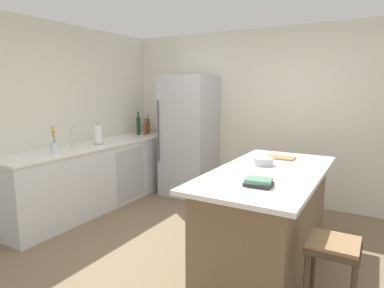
{
  "coord_description": "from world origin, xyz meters",
  "views": [
    {
      "loc": [
        1.44,
        -2.65,
        1.71
      ],
      "look_at": [
        -0.67,
        1.0,
        1.0
      ],
      "focal_mm": 30.59,
      "sensor_mm": 36.0,
      "label": 1
    }
  ],
  "objects_px": {
    "paper_towel_roll": "(98,135)",
    "mixing_bowl": "(263,162)",
    "flower_vase": "(54,146)",
    "cookbook_stack": "(259,182)",
    "olive_oil_bottle": "(148,126)",
    "vinegar_bottle": "(145,128)",
    "sink_faucet": "(72,136)",
    "kitchen_island": "(267,215)",
    "refrigerator": "(189,136)",
    "wine_bottle": "(138,125)",
    "cutting_board": "(280,158)",
    "whiskey_bottle": "(148,128)",
    "bar_stool": "(333,256)"
  },
  "relations": [
    {
      "from": "kitchen_island",
      "to": "sink_faucet",
      "type": "relative_size",
      "value": 6.72
    },
    {
      "from": "kitchen_island",
      "to": "wine_bottle",
      "type": "xyz_separation_m",
      "value": [
        -2.69,
        1.32,
        0.62
      ]
    },
    {
      "from": "paper_towel_roll",
      "to": "wine_bottle",
      "type": "height_order",
      "value": "wine_bottle"
    },
    {
      "from": "kitchen_island",
      "to": "cookbook_stack",
      "type": "xyz_separation_m",
      "value": [
        0.08,
        -0.55,
        0.49
      ]
    },
    {
      "from": "refrigerator",
      "to": "cutting_board",
      "type": "distance_m",
      "value": 1.9
    },
    {
      "from": "whiskey_bottle",
      "to": "vinegar_bottle",
      "type": "bearing_deg",
      "value": -80.69
    },
    {
      "from": "sink_faucet",
      "to": "olive_oil_bottle",
      "type": "bearing_deg",
      "value": 90.56
    },
    {
      "from": "vinegar_bottle",
      "to": "cookbook_stack",
      "type": "bearing_deg",
      "value": -35.89
    },
    {
      "from": "sink_faucet",
      "to": "mixing_bowl",
      "type": "height_order",
      "value": "sink_faucet"
    },
    {
      "from": "flower_vase",
      "to": "cookbook_stack",
      "type": "distance_m",
      "value": 2.64
    },
    {
      "from": "refrigerator",
      "to": "paper_towel_roll",
      "type": "relative_size",
      "value": 6.16
    },
    {
      "from": "bar_stool",
      "to": "cutting_board",
      "type": "bearing_deg",
      "value": 120.17
    },
    {
      "from": "paper_towel_roll",
      "to": "whiskey_bottle",
      "type": "height_order",
      "value": "paper_towel_roll"
    },
    {
      "from": "whiskey_bottle",
      "to": "mixing_bowl",
      "type": "relative_size",
      "value": 1.29
    },
    {
      "from": "refrigerator",
      "to": "kitchen_island",
      "type": "bearing_deg",
      "value": -39.58
    },
    {
      "from": "flower_vase",
      "to": "cookbook_stack",
      "type": "height_order",
      "value": "flower_vase"
    },
    {
      "from": "paper_towel_roll",
      "to": "cookbook_stack",
      "type": "relative_size",
      "value": 1.41
    },
    {
      "from": "flower_vase",
      "to": "vinegar_bottle",
      "type": "relative_size",
      "value": 1.2
    },
    {
      "from": "whiskey_bottle",
      "to": "sink_faucet",
      "type": "bearing_deg",
      "value": -91.3
    },
    {
      "from": "olive_oil_bottle",
      "to": "vinegar_bottle",
      "type": "distance_m",
      "value": 0.2
    },
    {
      "from": "vinegar_bottle",
      "to": "cutting_board",
      "type": "height_order",
      "value": "vinegar_bottle"
    },
    {
      "from": "bar_stool",
      "to": "sink_faucet",
      "type": "bearing_deg",
      "value": 170.51
    },
    {
      "from": "refrigerator",
      "to": "sink_faucet",
      "type": "distance_m",
      "value": 1.81
    },
    {
      "from": "bar_stool",
      "to": "mixing_bowl",
      "type": "relative_size",
      "value": 3.14
    },
    {
      "from": "cutting_board",
      "to": "vinegar_bottle",
      "type": "bearing_deg",
      "value": 162.88
    },
    {
      "from": "refrigerator",
      "to": "cookbook_stack",
      "type": "bearing_deg",
      "value": -47.42
    },
    {
      "from": "cookbook_stack",
      "to": "cutting_board",
      "type": "distance_m",
      "value": 1.17
    },
    {
      "from": "wine_bottle",
      "to": "kitchen_island",
      "type": "bearing_deg",
      "value": -26.13
    },
    {
      "from": "kitchen_island",
      "to": "paper_towel_roll",
      "type": "bearing_deg",
      "value": 173.86
    },
    {
      "from": "paper_towel_roll",
      "to": "kitchen_island",
      "type": "bearing_deg",
      "value": -6.14
    },
    {
      "from": "sink_faucet",
      "to": "flower_vase",
      "type": "xyz_separation_m",
      "value": [
        0.11,
        -0.37,
        -0.07
      ]
    },
    {
      "from": "flower_vase",
      "to": "whiskey_bottle",
      "type": "height_order",
      "value": "flower_vase"
    },
    {
      "from": "mixing_bowl",
      "to": "flower_vase",
      "type": "bearing_deg",
      "value": -164.8
    },
    {
      "from": "whiskey_bottle",
      "to": "cookbook_stack",
      "type": "bearing_deg",
      "value": -37.05
    },
    {
      "from": "cookbook_stack",
      "to": "mixing_bowl",
      "type": "xyz_separation_m",
      "value": [
        -0.2,
        0.74,
        0.01
      ]
    },
    {
      "from": "vinegar_bottle",
      "to": "kitchen_island",
      "type": "bearing_deg",
      "value": -28.21
    },
    {
      "from": "flower_vase",
      "to": "cookbook_stack",
      "type": "xyz_separation_m",
      "value": [
        2.63,
        -0.08,
        -0.06
      ]
    },
    {
      "from": "refrigerator",
      "to": "vinegar_bottle",
      "type": "distance_m",
      "value": 0.86
    },
    {
      "from": "paper_towel_roll",
      "to": "vinegar_bottle",
      "type": "bearing_deg",
      "value": 92.45
    },
    {
      "from": "bar_stool",
      "to": "wine_bottle",
      "type": "distance_m",
      "value": 3.95
    },
    {
      "from": "sink_faucet",
      "to": "mixing_bowl",
      "type": "distance_m",
      "value": 2.57
    },
    {
      "from": "paper_towel_roll",
      "to": "refrigerator",
      "type": "bearing_deg",
      "value": 55.65
    },
    {
      "from": "mixing_bowl",
      "to": "cookbook_stack",
      "type": "bearing_deg",
      "value": -75.0
    },
    {
      "from": "paper_towel_roll",
      "to": "mixing_bowl",
      "type": "bearing_deg",
      "value": -1.95
    },
    {
      "from": "flower_vase",
      "to": "paper_towel_roll",
      "type": "xyz_separation_m",
      "value": [
        -0.01,
        0.74,
        0.04
      ]
    },
    {
      "from": "kitchen_island",
      "to": "cutting_board",
      "type": "height_order",
      "value": "cutting_board"
    },
    {
      "from": "sink_faucet",
      "to": "mixing_bowl",
      "type": "bearing_deg",
      "value": 6.55
    },
    {
      "from": "whiskey_bottle",
      "to": "paper_towel_roll",
      "type": "bearing_deg",
      "value": -87.0
    },
    {
      "from": "sink_faucet",
      "to": "paper_towel_roll",
      "type": "height_order",
      "value": "paper_towel_roll"
    },
    {
      "from": "paper_towel_roll",
      "to": "whiskey_bottle",
      "type": "distance_m",
      "value": 1.23
    }
  ]
}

